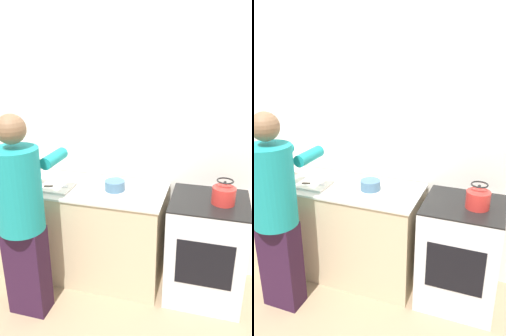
% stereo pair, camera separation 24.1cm
% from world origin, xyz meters
% --- Properties ---
extents(ground_plane, '(12.00, 12.00, 0.00)m').
position_xyz_m(ground_plane, '(0.00, 0.00, 0.00)').
color(ground_plane, '#997F60').
extents(wall_back, '(8.00, 0.05, 2.60)m').
position_xyz_m(wall_back, '(0.00, 0.66, 1.30)').
color(wall_back, silver).
rests_on(wall_back, ground_plane).
extents(counter, '(1.60, 0.62, 0.89)m').
position_xyz_m(counter, '(-0.34, 0.30, 0.45)').
color(counter, '#C6B28E').
rests_on(counter, ground_plane).
extents(oven, '(0.62, 0.59, 0.90)m').
position_xyz_m(oven, '(0.82, 0.29, 0.45)').
color(oven, silver).
rests_on(oven, ground_plane).
extents(person, '(0.39, 0.62, 1.64)m').
position_xyz_m(person, '(-0.54, -0.28, 0.89)').
color(person, '#2D152F').
rests_on(person, ground_plane).
extents(cutting_board, '(0.36, 0.24, 0.02)m').
position_xyz_m(cutting_board, '(-0.53, 0.20, 0.90)').
color(cutting_board, silver).
rests_on(cutting_board, counter).
extents(knife, '(0.21, 0.08, 0.01)m').
position_xyz_m(knife, '(-0.50, 0.20, 0.91)').
color(knife, silver).
rests_on(knife, cutting_board).
extents(kettle, '(0.18, 0.18, 0.20)m').
position_xyz_m(kettle, '(0.92, 0.26, 0.99)').
color(kettle, red).
rests_on(kettle, oven).
extents(bowl_prep, '(0.17, 0.17, 0.09)m').
position_xyz_m(bowl_prep, '(0.01, 0.31, 0.94)').
color(bowl_prep, '#426684').
rests_on(bowl_prep, counter).
extents(canister_jar, '(0.12, 0.12, 0.15)m').
position_xyz_m(canister_jar, '(-0.85, 0.31, 0.97)').
color(canister_jar, tan).
rests_on(canister_jar, counter).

